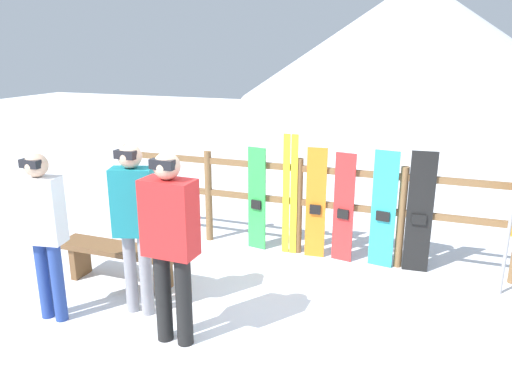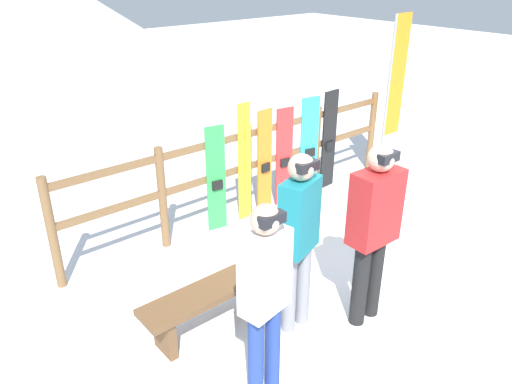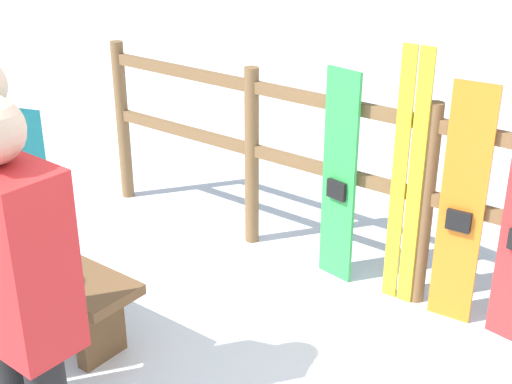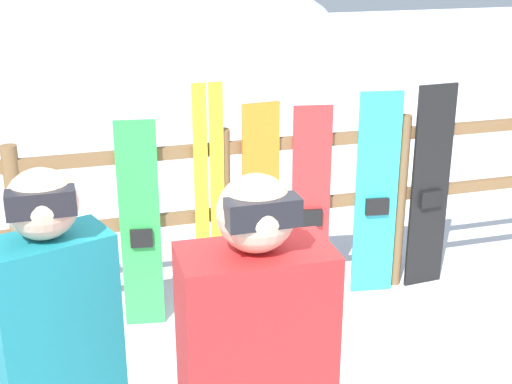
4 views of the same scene
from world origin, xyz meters
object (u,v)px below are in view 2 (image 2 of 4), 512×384
Objects in this scene: person_white at (265,289)px; person_red at (374,224)px; snowboard_black_stripe at (329,141)px; snowboard_cyan at (309,148)px; person_teal at (299,231)px; snowboard_red at (284,158)px; ski_pair_yellow at (244,163)px; bench at (216,296)px; rental_flag at (394,84)px; snowboard_orange at (265,162)px; snowboard_green at (216,180)px.

person_white is 1.36m from person_red.
snowboard_black_stripe is (2.01, 2.37, -0.30)m from person_red.
person_red reaches higher than snowboard_cyan.
person_white is 0.95× the size of person_red.
snowboard_red is (1.70, 2.03, -0.35)m from person_teal.
ski_pair_yellow is at bearing 63.75° from person_teal.
bench is 3.19m from snowboard_cyan.
ski_pair_yellow is at bearing 173.90° from rental_flag.
person_white is 1.18× the size of snowboard_orange.
snowboard_red is 0.91m from snowboard_black_stripe.
person_red is at bearing -99.47° from ski_pair_yellow.
snowboard_black_stripe is at bearing 165.13° from rental_flag.
snowboard_cyan is (0.85, 0.00, 0.01)m from snowboard_orange.
ski_pair_yellow is 1.19m from snowboard_cyan.
ski_pair_yellow reaches higher than bench.
snowboard_black_stripe reaches higher than snowboard_cyan.
snowboard_red is at bearing -179.99° from snowboard_cyan.
ski_pair_yellow reaches higher than snowboard_black_stripe.
snowboard_cyan is at bearing 56.18° from person_red.
person_teal is at bearing 28.79° from person_white.
snowboard_orange is (0.80, 0.00, 0.03)m from snowboard_green.
person_teal is at bearing 150.14° from person_red.
snowboard_orange is at bearing 56.37° from person_teal.
person_white reaches higher than snowboard_red.
person_red is 3.75m from rental_flag.
snowboard_orange is 1.27m from snowboard_black_stripe.
person_teal is (0.57, -0.49, 0.70)m from bench.
snowboard_cyan is (2.94, 2.44, -0.28)m from person_white.
snowboard_orange is 2.47m from rental_flag.
ski_pair_yellow is 1.13× the size of snowboard_red.
rental_flag is at bearing 25.92° from person_white.
snowboard_green is 0.99× the size of snowboard_red.
snowboard_black_stripe is at bearing 0.00° from snowboard_cyan.
person_teal is at bearing -116.25° from ski_pair_yellow.
ski_pair_yellow is at bearing 44.42° from bench.
person_teal is 0.70m from person_red.
snowboard_orange is at bearing 0.00° from snowboard_green.
ski_pair_yellow is 1.62m from snowboard_black_stripe.
ski_pair_yellow reaches higher than snowboard_orange.
bench is 2.25m from ski_pair_yellow.
person_teal reaches higher than bench.
rental_flag reaches higher than snowboard_orange.
snowboard_orange is at bearing 173.08° from rental_flag.
rental_flag is at bearing -6.10° from ski_pair_yellow.
snowboard_black_stripe is at bearing 37.76° from person_teal.
person_red is at bearing -123.82° from snowboard_cyan.
snowboard_red reaches higher than bench.
bench is at bearing -154.23° from snowboard_black_stripe.
rental_flag is (4.43, 2.15, 0.47)m from person_white.
person_white is at bearing -135.20° from snowboard_red.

